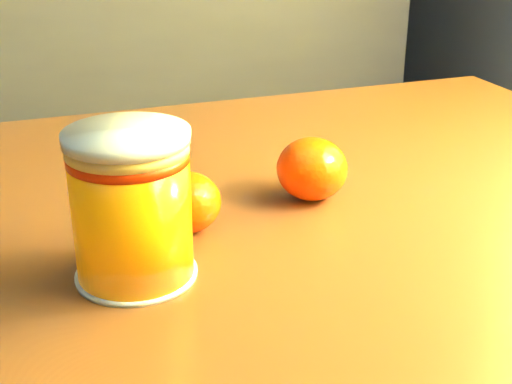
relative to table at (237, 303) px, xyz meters
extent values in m
cube|color=brown|center=(0.00, 0.00, 0.07)|extent=(1.06, 0.82, 0.04)
cylinder|color=#532914|center=(0.38, 0.34, -0.29)|extent=(0.05, 0.05, 0.69)
cylinder|color=orange|center=(-0.09, -0.09, 0.14)|extent=(0.08, 0.08, 0.10)
cylinder|color=#FFCF68|center=(-0.09, -0.09, 0.19)|extent=(0.09, 0.09, 0.01)
cylinder|color=silver|center=(-0.09, -0.09, 0.20)|extent=(0.09, 0.09, 0.01)
ellipsoid|color=#F64204|center=(0.07, 0.02, 0.12)|extent=(0.09, 0.09, 0.06)
ellipsoid|color=#F64204|center=(-0.05, -0.02, 0.12)|extent=(0.06, 0.06, 0.05)
camera|label=1|loc=(-0.09, -0.56, 0.36)|focal=50.00mm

